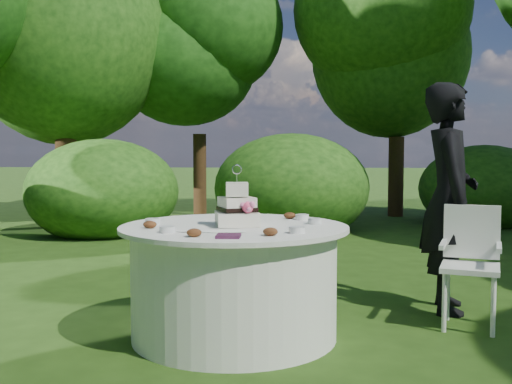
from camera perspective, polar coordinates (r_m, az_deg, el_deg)
ground at (r=4.26m, az=-2.07°, el=-13.54°), size 80.00×80.00×0.00m
napkins at (r=3.54m, az=-2.64°, el=-4.20°), size 0.14×0.14×0.02m
feather_plume at (r=3.76m, az=-4.52°, el=-3.77°), size 0.48×0.07×0.01m
guest at (r=4.99m, az=17.92°, el=-0.51°), size 0.51×0.71×1.81m
table at (r=4.16m, az=-2.09°, el=-8.43°), size 1.56×1.56×0.77m
cake at (r=4.05m, az=-1.79°, el=-1.66°), size 0.33×0.33×0.42m
chair at (r=4.65m, az=19.77°, el=-5.74°), size 0.50×0.50×0.88m
votives at (r=4.04m, az=-0.76°, el=-3.01°), size 1.23×0.86×0.04m
petal_cups at (r=3.90m, az=-2.68°, el=-3.20°), size 1.00×1.07×0.05m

